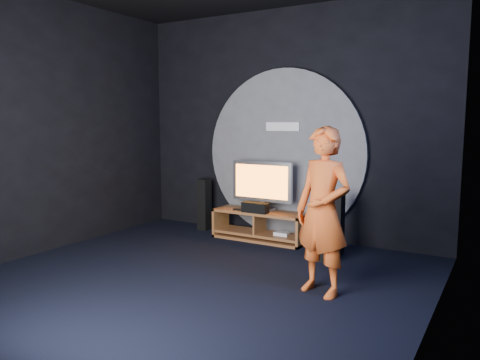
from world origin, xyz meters
name	(u,v)px	position (x,y,z in m)	size (l,w,h in m)	color
floor	(191,282)	(0.00, 0.00, 0.00)	(5.00, 5.00, 0.00)	black
back_wall	(286,125)	(0.00, 2.50, 1.75)	(5.00, 0.04, 3.50)	black
left_wall	(39,125)	(-2.50, 0.00, 1.75)	(0.04, 5.00, 3.50)	black
right_wall	(436,129)	(2.50, 0.00, 1.75)	(0.04, 5.00, 3.50)	black
wall_disc_panel	(284,154)	(0.00, 2.44, 1.30)	(2.60, 0.11, 2.60)	#515156
media_console	(260,227)	(-0.20, 2.05, 0.19)	(1.45, 0.45, 0.45)	#99632F
tv	(262,184)	(-0.21, 2.12, 0.86)	(0.99, 0.22, 0.75)	#B2B2BA
center_speaker	(255,208)	(-0.21, 1.90, 0.53)	(0.40, 0.15, 0.15)	black
remote	(239,210)	(-0.51, 1.93, 0.46)	(0.18, 0.05, 0.02)	black
tower_speaker_left	(204,204)	(-1.33, 2.19, 0.43)	(0.17, 0.19, 0.85)	black
tower_speaker_right	(337,224)	(1.05, 1.90, 0.43)	(0.17, 0.19, 0.85)	black
subwoofer	(325,249)	(1.02, 1.57, 0.15)	(0.28, 0.28, 0.30)	black
player	(323,211)	(1.40, 0.42, 0.88)	(0.64, 0.42, 1.76)	#C64C1B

